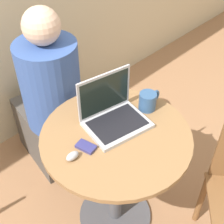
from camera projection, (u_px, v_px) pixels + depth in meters
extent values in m
plane|color=#9E704C|center=(115.00, 215.00, 2.01)|extent=(12.00, 12.00, 0.00)
cylinder|color=#4C4C51|center=(115.00, 214.00, 2.00)|extent=(0.45, 0.45, 0.02)
cylinder|color=#4C4C51|center=(116.00, 181.00, 1.77)|extent=(0.08, 0.08, 0.70)
cylinder|color=olive|center=(116.00, 136.00, 1.53)|extent=(0.75, 0.75, 0.02)
cube|color=#B7B7BC|center=(117.00, 125.00, 1.56)|extent=(0.34, 0.28, 0.02)
cube|color=black|center=(117.00, 123.00, 1.55)|extent=(0.30, 0.23, 0.00)
cube|color=#B7B7BC|center=(104.00, 93.00, 1.54)|extent=(0.30, 0.07, 0.23)
cube|color=black|center=(105.00, 94.00, 1.54)|extent=(0.27, 0.06, 0.20)
cube|color=navy|center=(86.00, 147.00, 1.45)|extent=(0.07, 0.10, 0.02)
ellipsoid|color=#B2B2B7|center=(72.00, 156.00, 1.39)|extent=(0.07, 0.04, 0.04)
cylinder|color=#335684|center=(147.00, 101.00, 1.63)|extent=(0.09, 0.09, 0.10)
torus|color=#335684|center=(155.00, 96.00, 1.67)|extent=(0.07, 0.02, 0.07)
cylinder|color=brown|center=(201.00, 199.00, 1.85)|extent=(0.04, 0.04, 0.43)
cube|color=#4C4742|center=(51.00, 131.00, 2.27)|extent=(0.42, 0.55, 0.44)
cylinder|color=#38569E|center=(51.00, 85.00, 1.87)|extent=(0.36, 0.36, 0.55)
sphere|color=beige|center=(41.00, 26.00, 1.62)|extent=(0.21, 0.21, 0.21)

